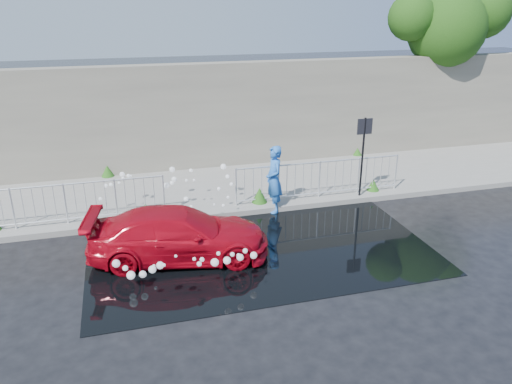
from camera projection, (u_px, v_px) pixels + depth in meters
ground at (249, 270)px, 11.03m from camera, size 90.00×90.00×0.00m
pavement at (208, 189)px, 15.50m from camera, size 30.00×4.00×0.15m
curb at (222, 214)px, 13.70m from camera, size 30.00×0.25×0.16m
retaining_wall at (195, 117)px, 16.82m from camera, size 30.00×0.60×3.50m
puddle at (259, 247)px, 12.05m from camera, size 8.00×5.00×0.01m
sign_post at (363, 144)px, 14.24m from camera, size 0.45×0.06×2.50m
tree at (450, 24)px, 18.39m from camera, size 4.87×2.88×6.22m
railing_left at (65, 202)px, 12.78m from camera, size 5.05×0.05×1.10m
railing_right at (319, 178)px, 14.53m from camera, size 5.05×0.05×1.10m
weeds at (200, 189)px, 14.79m from camera, size 12.17×3.93×0.44m
water_spray at (176, 219)px, 11.87m from camera, size 3.64×5.72×1.08m
red_car at (179, 235)px, 11.36m from camera, size 4.29×2.31×1.18m
person at (274, 179)px, 13.76m from camera, size 0.47×0.70×1.90m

